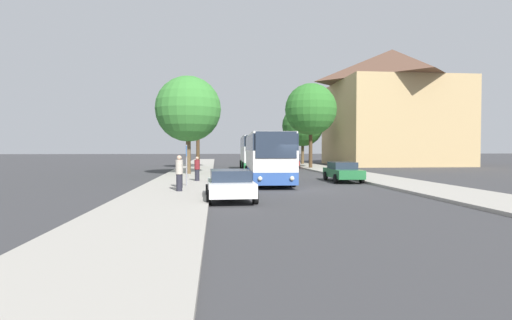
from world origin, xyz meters
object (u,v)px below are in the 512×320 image
at_px(parked_car_right_near, 343,171).
at_px(tree_left_near, 188,109).
at_px(bus_front, 267,157).
at_px(pedestrian_waiting_near, 197,169).
at_px(bus_stop_sign, 187,160).
at_px(bus_middle, 254,152).
at_px(pedestrian_waiting_far, 180,171).
at_px(parked_car_left_curb, 230,184).
at_px(pedestrian_walking_back, 179,173).
at_px(tree_left_far, 198,111).
at_px(tree_right_mid, 311,109).
at_px(parked_car_right_far, 289,161).
at_px(tree_right_near, 303,126).

bearing_deg(parked_car_right_near, tree_left_near, -32.37).
distance_m(bus_front, pedestrian_waiting_near, 4.74).
distance_m(parked_car_right_near, bus_stop_sign, 10.95).
height_order(bus_middle, pedestrian_waiting_near, bus_middle).
bearing_deg(pedestrian_waiting_near, pedestrian_waiting_far, 177.49).
bearing_deg(parked_car_left_curb, bus_stop_sign, 109.58).
relative_size(parked_car_right_near, bus_stop_sign, 1.93).
height_order(bus_middle, pedestrian_walking_back, bus_middle).
bearing_deg(bus_front, pedestrian_walking_back, -127.58).
xyz_separation_m(parked_car_left_curb, tree_left_far, (-2.64, 28.33, 5.76)).
distance_m(bus_stop_sign, tree_right_mid, 24.47).
bearing_deg(tree_left_far, bus_middle, -39.87).
distance_m(parked_car_right_far, pedestrian_waiting_near, 22.91).
bearing_deg(parked_car_right_far, parked_car_right_near, 93.03).
xyz_separation_m(bus_stop_sign, pedestrian_waiting_far, (-0.28, -1.28, -0.58)).
height_order(bus_front, pedestrian_waiting_far, bus_front).
distance_m(pedestrian_walking_back, tree_left_near, 14.78).
bearing_deg(bus_middle, pedestrian_walking_back, -104.04).
relative_size(parked_car_right_near, tree_left_far, 0.51).
height_order(bus_middle, tree_left_far, tree_left_far).
xyz_separation_m(bus_front, parked_car_right_far, (5.25, 20.62, -1.00)).
relative_size(parked_car_left_curb, tree_left_far, 0.47).
bearing_deg(bus_front, pedestrian_waiting_far, -137.24).
height_order(parked_car_left_curb, pedestrian_waiting_near, pedestrian_waiting_near).
height_order(parked_car_left_curb, tree_left_far, tree_left_far).
relative_size(parked_car_right_near, tree_left_near, 0.55).
distance_m(pedestrian_waiting_near, tree_right_near, 31.37).
relative_size(pedestrian_waiting_far, tree_right_mid, 0.19).
relative_size(bus_middle, bus_stop_sign, 4.41).
relative_size(pedestrian_waiting_far, pedestrian_walking_back, 0.98).
height_order(parked_car_right_far, tree_left_far, tree_left_far).
distance_m(bus_middle, parked_car_left_curb, 23.63).
xyz_separation_m(bus_middle, bus_stop_sign, (-5.60, -17.56, -0.26)).
relative_size(bus_middle, tree_left_far, 1.17).
bearing_deg(bus_stop_sign, bus_middle, 72.30).
distance_m(bus_middle, tree_right_near, 16.41).
xyz_separation_m(bus_front, bus_middle, (0.48, 14.22, 0.15)).
height_order(parked_car_right_far, tree_right_mid, tree_right_mid).
bearing_deg(parked_car_left_curb, tree_right_mid, 67.36).
xyz_separation_m(pedestrian_walking_back, tree_left_near, (-0.49, 14.04, 4.57)).
relative_size(bus_front, bus_stop_sign, 4.53).
distance_m(parked_car_left_curb, tree_left_near, 17.80).
distance_m(parked_car_left_curb, tree_left_far, 29.03).
bearing_deg(tree_left_far, bus_stop_sign, -89.12).
height_order(tree_left_far, tree_right_mid, tree_right_mid).
relative_size(parked_car_left_curb, pedestrian_walking_back, 2.31).
bearing_deg(bus_stop_sign, pedestrian_waiting_far, -102.14).
bearing_deg(tree_right_near, bus_front, -107.02).
distance_m(bus_stop_sign, tree_left_far, 23.05).
bearing_deg(parked_car_left_curb, pedestrian_walking_back, 129.01).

